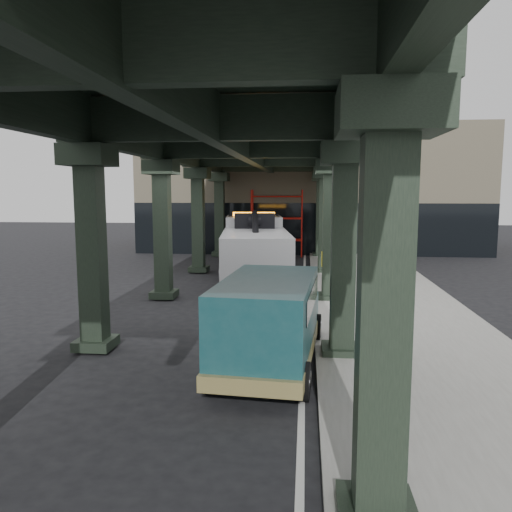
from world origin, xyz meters
The scene contains 8 objects.
ground centered at (0.00, 0.00, 0.00)m, with size 90.00×90.00×0.00m, color black.
sidewalk centered at (4.50, 2.00, 0.07)m, with size 5.00×40.00×0.15m, color gray.
lane_stripe centered at (1.70, 2.00, 0.01)m, with size 0.12×38.00×0.01m, color silver.
viaduct centered at (-0.40, 2.00, 5.46)m, with size 7.40×32.00×6.40m.
building centered at (2.00, 20.00, 4.00)m, with size 22.00×10.00×8.00m, color #C6B793.
scaffolding centered at (0.00, 14.64, 2.11)m, with size 3.08×0.88×4.00m.
tow_truck centered at (-0.50, 6.24, 1.50)m, with size 3.67×9.59×3.07m.
towed_van centered at (0.97, -4.81, 1.11)m, with size 2.39×5.21×2.06m.
Camera 1 is at (1.73, -15.50, 3.91)m, focal length 35.00 mm.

